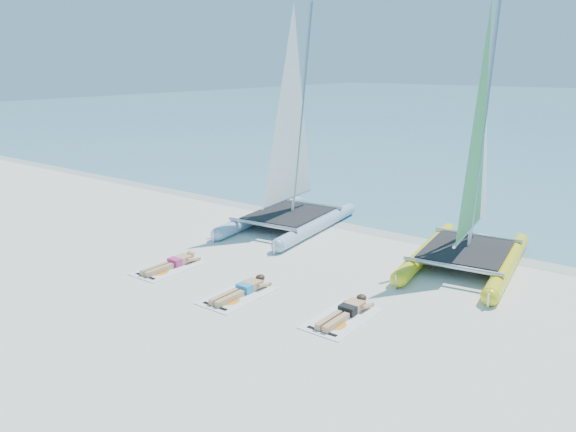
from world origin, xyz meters
name	(u,v)px	position (x,y,z in m)	size (l,w,h in m)	color
ground	(266,278)	(0.00, 0.00, 0.00)	(140.00, 140.00, 0.00)	silver
wet_sand_strip	(373,228)	(0.00, 5.50, 0.00)	(140.00, 1.40, 0.01)	beige
catamaran_blue	(290,160)	(-2.31, 4.08, 2.18)	(3.15, 5.62, 7.32)	#A9C3DF
catamaran_yellow	(477,178)	(3.56, 4.46, 2.26)	(3.18, 5.76, 7.17)	yellow
towel_a	(168,268)	(-2.48, -1.01, 0.01)	(1.00, 1.85, 0.02)	white
sunbather_a	(174,262)	(-2.48, -0.82, 0.12)	(0.37, 1.73, 0.26)	#DEAB74
towel_b	(238,296)	(0.18, -1.25, 0.01)	(1.00, 1.85, 0.02)	white
sunbather_b	(243,289)	(0.18, -1.05, 0.12)	(0.37, 1.73, 0.26)	#DEAB74
towel_c	(342,319)	(2.73, -0.82, 0.01)	(1.00, 1.85, 0.02)	white
sunbather_c	(347,311)	(2.73, -0.62, 0.12)	(0.37, 1.73, 0.26)	#DEAB74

